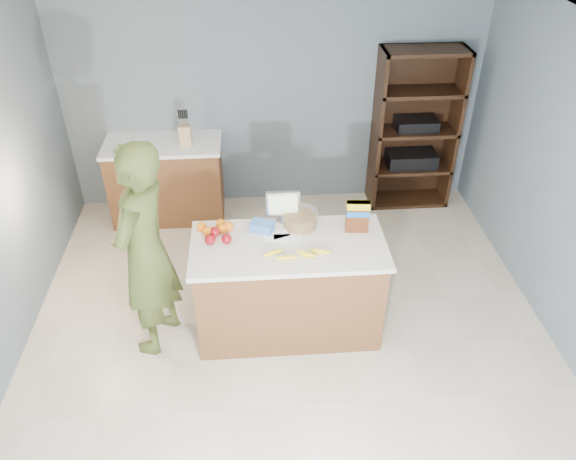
{
  "coord_description": "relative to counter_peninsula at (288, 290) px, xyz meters",
  "views": [
    {
      "loc": [
        -0.27,
        -3.27,
        3.54
      ],
      "look_at": [
        0.0,
        0.35,
        1.0
      ],
      "focal_mm": 35.0,
      "sensor_mm": 36.0,
      "label": 1
    }
  ],
  "objects": [
    {
      "name": "knife_block",
      "position": [
        -0.94,
        1.83,
        0.6
      ],
      "size": [
        0.12,
        0.1,
        0.31
      ],
      "color": "tan",
      "rests_on": "back_cabinet"
    },
    {
      "name": "back_cabinet",
      "position": [
        -1.2,
        1.9,
        0.04
      ],
      "size": [
        1.24,
        0.62,
        0.9
      ],
      "color": "brown",
      "rests_on": "ground"
    },
    {
      "name": "envelopes",
      "position": [
        -0.05,
        0.1,
        0.49
      ],
      "size": [
        0.32,
        0.19,
        0.0
      ],
      "color": "white",
      "rests_on": "counter_peninsula"
    },
    {
      "name": "blue_carton",
      "position": [
        -0.2,
        0.2,
        0.52
      ],
      "size": [
        0.21,
        0.18,
        0.08
      ],
      "primitive_type": "cube",
      "rotation": [
        0.0,
        0.0,
        -0.42
      ],
      "color": "blue",
      "rests_on": "counter_peninsula"
    },
    {
      "name": "counter_peninsula",
      "position": [
        0.0,
        0.0,
        0.0
      ],
      "size": [
        1.56,
        0.76,
        0.9
      ],
      "color": "brown",
      "rests_on": "ground"
    },
    {
      "name": "tv",
      "position": [
        -0.02,
        0.33,
        0.64
      ],
      "size": [
        0.28,
        0.12,
        0.28
      ],
      "color": "silver",
      "rests_on": "counter_peninsula"
    },
    {
      "name": "person",
      "position": [
        -1.11,
        -0.06,
        0.51
      ],
      "size": [
        0.64,
        0.78,
        1.85
      ],
      "primitive_type": "imported",
      "rotation": [
        0.0,
        0.0,
        -1.9
      ],
      "color": "#404C1F",
      "rests_on": "ground"
    },
    {
      "name": "shelving_unit",
      "position": [
        1.55,
        2.05,
        0.45
      ],
      "size": [
        0.9,
        0.4,
        1.8
      ],
      "color": "black",
      "rests_on": "ground"
    },
    {
      "name": "apples",
      "position": [
        -0.56,
        0.08,
        0.53
      ],
      "size": [
        0.21,
        0.19,
        0.08
      ],
      "color": "maroon",
      "rests_on": "counter_peninsula"
    },
    {
      "name": "salad_bowl",
      "position": [
        0.11,
        0.25,
        0.54
      ],
      "size": [
        0.3,
        0.3,
        0.13
      ],
      "color": "#267219",
      "rests_on": "counter_peninsula"
    },
    {
      "name": "oranges",
      "position": [
        -0.57,
        0.21,
        0.53
      ],
      "size": [
        0.3,
        0.19,
        0.08
      ],
      "color": "orange",
      "rests_on": "counter_peninsula"
    },
    {
      "name": "floor",
      "position": [
        0.0,
        -0.3,
        -0.42
      ],
      "size": [
        4.5,
        5.0,
        0.02
      ],
      "primitive_type": "cube",
      "color": "beige",
      "rests_on": "ground"
    },
    {
      "name": "cereal_box",
      "position": [
        0.57,
        0.14,
        0.65
      ],
      "size": [
        0.19,
        0.08,
        0.28
      ],
      "color": "#592B14",
      "rests_on": "counter_peninsula"
    },
    {
      "name": "bananas",
      "position": [
        0.05,
        -0.16,
        0.5
      ],
      "size": [
        0.54,
        0.15,
        0.04
      ],
      "color": "yellow",
      "rests_on": "counter_peninsula"
    },
    {
      "name": "walls",
      "position": [
        0.0,
        -0.3,
        1.24
      ],
      "size": [
        4.52,
        5.02,
        2.51
      ],
      "color": "slate",
      "rests_on": "ground"
    }
  ]
}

